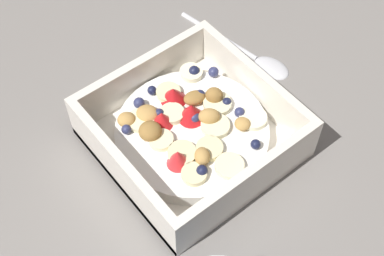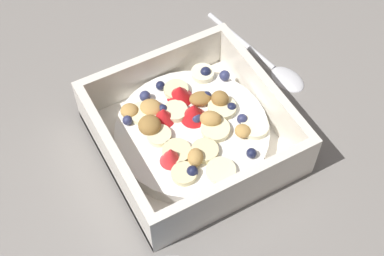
{
  "view_description": "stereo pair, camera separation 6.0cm",
  "coord_description": "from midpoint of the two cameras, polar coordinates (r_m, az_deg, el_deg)",
  "views": [
    {
      "loc": [
        0.23,
        0.28,
        0.52
      ],
      "look_at": [
        0.01,
        0.01,
        0.03
      ],
      "focal_mm": 51.31,
      "sensor_mm": 36.0,
      "label": 1
    },
    {
      "loc": [
        0.18,
        0.31,
        0.52
      ],
      "look_at": [
        0.01,
        0.01,
        0.03
      ],
      "focal_mm": 51.31,
      "sensor_mm": 36.0,
      "label": 2
    }
  ],
  "objects": [
    {
      "name": "ground_plane",
      "position": [
        0.63,
        -2.48,
        -0.94
      ],
      "size": [
        2.4,
        2.4,
        0.0
      ],
      "primitive_type": "plane",
      "color": "gray"
    },
    {
      "name": "fruit_bowl",
      "position": [
        0.6,
        -2.9,
        -0.6
      ],
      "size": [
        0.19,
        0.19,
        0.06
      ],
      "color": "white",
      "rests_on": "ground"
    },
    {
      "name": "spoon",
      "position": [
        0.7,
        4.15,
        7.36
      ],
      "size": [
        0.05,
        0.17,
        0.01
      ],
      "color": "silver",
      "rests_on": "ground"
    }
  ]
}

